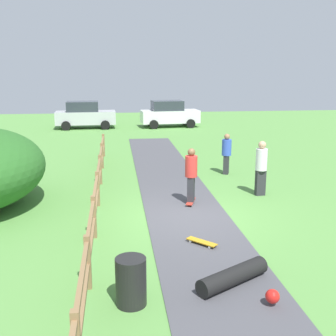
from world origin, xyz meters
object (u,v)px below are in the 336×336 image
skateboard_loose (202,242)px  parked_car_silver (85,115)px  trash_bin (131,282)px  skater_fallen (236,278)px  skater_riding (191,173)px  bystander_white (261,165)px  bystander_blue (227,152)px  parked_car_white (169,114)px

skateboard_loose → parked_car_silver: 21.77m
skateboard_loose → trash_bin: bearing=-126.4°
skater_fallen → parked_car_silver: parked_car_silver is taller
trash_bin → skater_riding: bearing=69.5°
parked_car_silver → skater_riding: bearing=-76.3°
trash_bin → bystander_white: size_ratio=0.48×
trash_bin → parked_car_silver: size_ratio=0.21×
parked_car_silver → bystander_blue: bearing=-65.6°
bystander_white → parked_car_silver: bearing=111.6°
bystander_white → skater_riding: bearing=-165.1°
skateboard_loose → bystander_white: bystander_white is taller
bystander_white → bystander_blue: bystander_white is taller
parked_car_silver → trash_bin: bearing=-84.4°
skateboard_loose → bystander_white: (2.80, 3.86, 0.95)m
parked_car_white → skateboard_loose: bearing=-95.2°
skateboard_loose → bystander_blue: (2.43, 6.91, 0.81)m
skater_riding → parked_car_white: parked_car_white is taller
skater_fallen → parked_car_white: (1.69, 23.42, 0.76)m
skater_riding → parked_car_white: 18.22m
bystander_white → bystander_blue: (-0.38, 3.05, -0.13)m
trash_bin → bystander_blue: bystander_blue is taller
skater_riding → trash_bin: bearing=-110.5°
parked_car_white → parked_car_silver: size_ratio=1.02×
trash_bin → parked_car_white: (3.74, 23.79, 0.51)m
trash_bin → bystander_white: bearing=53.9°
trash_bin → skater_fallen: bearing=10.2°
skateboard_loose → parked_car_white: bearing=84.8°
parked_car_white → parked_car_silver: 6.07m
bystander_white → parked_car_silver: size_ratio=0.44×
skater_fallen → skateboard_loose: bearing=97.0°
trash_bin → skater_riding: skater_riding is taller
skater_riding → bystander_blue: bearing=60.3°
skater_fallen → skater_riding: bearing=89.4°
skater_riding → skater_fallen: size_ratio=1.09×
trash_bin → parked_car_white: size_ratio=0.21×
skater_riding → skateboard_loose: size_ratio=2.47×
skateboard_loose → bystander_blue: bystander_blue is taller
skater_fallen → bystander_white: (2.55, 5.93, 0.83)m
parked_car_white → skater_riding: bearing=-95.1°
trash_bin → skateboard_loose: 3.05m
skater_fallen → bystander_white: bystander_white is taller
skater_fallen → parked_car_white: bearing=85.9°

